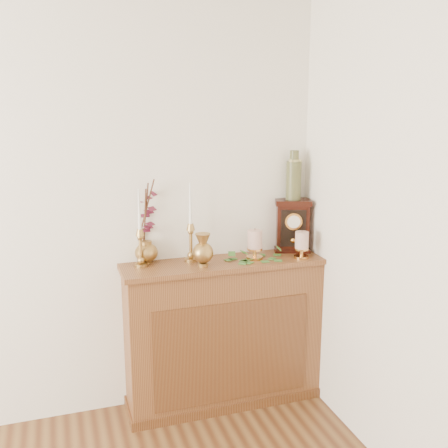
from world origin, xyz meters
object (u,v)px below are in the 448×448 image
object	(u,v)px
mantel_clock	(292,226)
candlestick_center	(191,236)
candlestick_left	(140,242)
ceramic_vase	(294,178)
bud_vase	(203,250)
ginger_jar	(147,224)

from	to	relation	value
mantel_clock	candlestick_center	bearing A→B (deg)	-158.00
candlestick_left	candlestick_center	xyz separation A→B (m)	(0.30, 0.01, 0.00)
candlestick_center	ceramic_vase	distance (m)	0.75
candlestick_center	mantel_clock	size ratio (longest dim) A/B	1.41
bud_vase	candlestick_center	bearing A→B (deg)	107.52
bud_vase	ginger_jar	distance (m)	0.37
ginger_jar	ceramic_vase	world-z (taller)	ceramic_vase
candlestick_center	mantel_clock	world-z (taller)	candlestick_center
candlestick_left	ginger_jar	xyz separation A→B (m)	(0.06, 0.09, 0.08)
bud_vase	ginger_jar	bearing A→B (deg)	143.87
candlestick_center	ceramic_vase	size ratio (longest dim) A/B	1.54
ginger_jar	ceramic_vase	size ratio (longest dim) A/B	1.64
mantel_clock	candlestick_left	bearing A→B (deg)	-158.02
candlestick_left	ceramic_vase	world-z (taller)	ceramic_vase
bud_vase	mantel_clock	world-z (taller)	mantel_clock
ginger_jar	ceramic_vase	bearing A→B (deg)	-3.10
ceramic_vase	mantel_clock	bearing A→B (deg)	-109.53
candlestick_center	ginger_jar	xyz separation A→B (m)	(-0.24, 0.08, 0.07)
candlestick_center	ginger_jar	distance (m)	0.27
candlestick_center	bud_vase	size ratio (longest dim) A/B	2.40
bud_vase	ginger_jar	size ratio (longest dim) A/B	0.39
bud_vase	ceramic_vase	distance (m)	0.76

